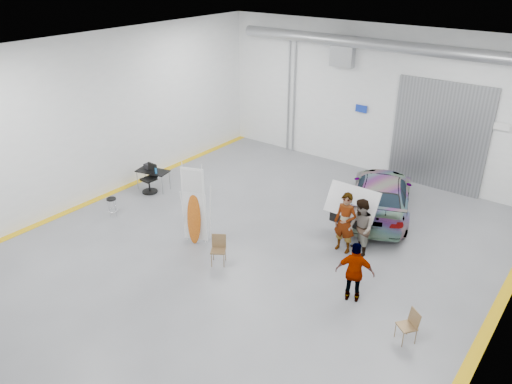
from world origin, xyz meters
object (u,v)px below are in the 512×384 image
Objects in this scene: surfboard_display at (192,211)px; office_chair at (150,180)px; person_c at (355,272)px; folding_chair_far at (406,332)px; work_table at (152,170)px; sedan_car at (381,194)px; person_b at (360,228)px; folding_chair_near at (219,255)px; shop_stool at (112,207)px; person_a at (345,223)px.

surfboard_display is 2.44× the size of office_chair.
person_c is 1.55× the size of office_chair.
folding_chair_far is 0.75× the size of office_chair.
work_table is at bearing -29.95° from person_c.
office_chair is (-7.80, -3.75, -0.23)m from sedan_car.
person_b reaches higher than person_c.
sedan_car reaches higher than folding_chair_near.
person_b is 2.07× the size of folding_chair_near.
office_chair is at bearing 4.56° from sedan_car.
office_chair is at bearing -130.39° from person_b.
folding_chair_far is at bearing -2.22° from person_b.
surfboard_display is (-5.46, -0.41, 0.24)m from person_c.
work_table is (-0.56, 2.39, 0.45)m from shop_stool.
folding_chair_far is (3.11, -2.68, -0.72)m from person_a.
person_a is 0.48m from person_b.
folding_chair_near is at bearing -0.12° from shop_stool.
folding_chair_far is 1.22× the size of shop_stool.
folding_chair_near is (1.48, -0.46, -0.83)m from surfboard_display.
shop_stool is 2.19m from office_chair.
surfboard_display is 7.24m from folding_chair_far.
office_chair is (-0.41, 2.15, 0.15)m from shop_stool.
person_c is at bearing 5.47° from shop_stool.
work_table reaches higher than folding_chair_near.
folding_chair_near is (-3.08, -2.97, -0.65)m from person_b.
person_c reaches higher than work_table.
folding_chair_near is 5.78m from office_chair.
surfboard_display is (-3.92, -5.45, 0.39)m from sedan_car.
sedan_car is 5.56× the size of folding_chair_near.
surfboard_display is at bearing 129.64° from folding_chair_near.
folding_chair_far is at bearing 98.77° from sedan_car.
person_a is at bearing 8.18° from office_chair.
surfboard_display is 3.99× the size of shop_stool.
folding_chair_far is 0.62× the size of work_table.
work_table is (-7.95, -3.50, 0.07)m from sedan_car.
shop_stool is (-7.39, -5.90, -0.38)m from sedan_car.
shop_stool is at bearing -115.64° from person_b.
sedan_car is 6.41m from folding_chair_near.
folding_chair_near is 1.31× the size of shop_stool.
person_b is at bearing 8.09° from surfboard_display.
sedan_car is 3.66× the size of work_table.
sedan_car is 3.03m from person_a.
folding_chair_near is (-2.44, -5.91, -0.44)m from sedan_car.
person_a is 2.19× the size of folding_chair_near.
person_a is at bearing 72.03° from sedan_car.
surfboard_display is 4.49m from work_table.
person_c is at bearing -54.65° from person_a.
person_a is 0.72× the size of surfboard_display.
sedan_car is 7.26× the size of shop_stool.
person_b is 1.06× the size of person_c.
person_a is 1.75× the size of office_chair.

